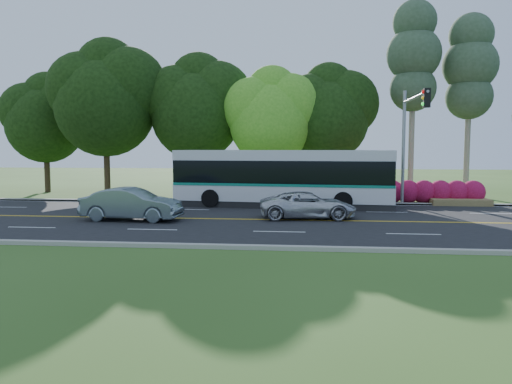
# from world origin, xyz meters

# --- Properties ---
(ground) EXTENTS (120.00, 120.00, 0.00)m
(ground) POSITION_xyz_m (0.00, 0.00, 0.00)
(ground) COLOR #33531B
(ground) RESTS_ON ground
(road) EXTENTS (60.00, 14.00, 0.02)m
(road) POSITION_xyz_m (0.00, 0.00, 0.01)
(road) COLOR black
(road) RESTS_ON ground
(curb_north) EXTENTS (60.00, 0.30, 0.15)m
(curb_north) POSITION_xyz_m (0.00, 7.15, 0.07)
(curb_north) COLOR #A5A295
(curb_north) RESTS_ON ground
(curb_south) EXTENTS (60.00, 0.30, 0.15)m
(curb_south) POSITION_xyz_m (0.00, -7.15, 0.07)
(curb_south) COLOR #A5A295
(curb_south) RESTS_ON ground
(grass_verge) EXTENTS (60.00, 4.00, 0.10)m
(grass_verge) POSITION_xyz_m (0.00, 9.00, 0.05)
(grass_verge) COLOR #33531B
(grass_verge) RESTS_ON ground
(lane_markings) EXTENTS (57.60, 13.82, 0.00)m
(lane_markings) POSITION_xyz_m (-0.09, 0.00, 0.02)
(lane_markings) COLOR gold
(lane_markings) RESTS_ON road
(tree_row) EXTENTS (44.70, 9.10, 13.84)m
(tree_row) POSITION_xyz_m (-5.15, 12.13, 6.73)
(tree_row) COLOR black
(tree_row) RESTS_ON ground
(bougainvillea_hedge) EXTENTS (9.50, 2.25, 1.50)m
(bougainvillea_hedge) POSITION_xyz_m (7.18, 8.15, 0.72)
(bougainvillea_hedge) COLOR maroon
(bougainvillea_hedge) RESTS_ON ground
(traffic_signal) EXTENTS (0.42, 6.10, 7.00)m
(traffic_signal) POSITION_xyz_m (6.49, 5.40, 4.67)
(traffic_signal) COLOR gray
(traffic_signal) RESTS_ON ground
(transit_bus) EXTENTS (13.10, 4.10, 3.37)m
(transit_bus) POSITION_xyz_m (-0.83, 5.50, 1.69)
(transit_bus) COLOR silver
(transit_bus) RESTS_ON road
(sedan) EXTENTS (4.89, 1.93, 1.58)m
(sedan) POSITION_xyz_m (-7.81, -0.98, 0.81)
(sedan) COLOR slate
(sedan) RESTS_ON road
(suv) EXTENTS (4.99, 2.70, 1.33)m
(suv) POSITION_xyz_m (0.69, 0.61, 0.68)
(suv) COLOR silver
(suv) RESTS_ON road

